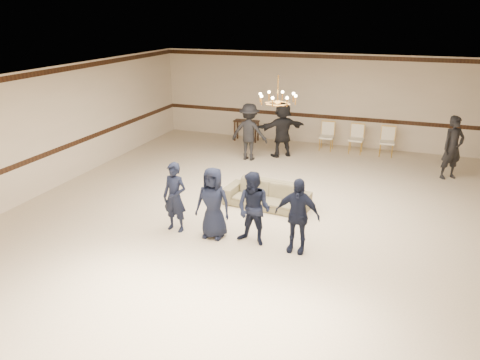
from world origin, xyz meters
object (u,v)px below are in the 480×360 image
(settee, at_px, (267,195))
(banquet_chair_right, at_px, (387,142))
(chandelier, at_px, (278,89))
(adult_mid, at_px, (282,129))
(adult_right, at_px, (453,148))
(banquet_chair_mid, at_px, (356,139))
(console_table, at_px, (246,131))
(boy_d, at_px, (297,215))
(adult_left, at_px, (249,132))
(boy_a, at_px, (175,197))
(boy_b, at_px, (213,203))
(banquet_chair_left, at_px, (327,137))
(boy_c, at_px, (254,209))

(settee, distance_m, banquet_chair_right, 5.93)
(chandelier, distance_m, adult_mid, 4.57)
(adult_right, relative_size, banquet_chair_mid, 1.89)
(console_table, bearing_deg, boy_d, -64.02)
(settee, distance_m, adult_left, 3.90)
(boy_a, height_order, console_table, boy_a)
(adult_left, xyz_separation_m, console_table, (-0.83, 2.09, -0.53))
(boy_b, distance_m, banquet_chair_right, 7.93)
(adult_left, height_order, console_table, adult_left)
(settee, bearing_deg, adult_right, 46.49)
(adult_left, bearing_deg, console_table, -68.64)
(adult_mid, bearing_deg, console_table, -78.14)
(adult_left, relative_size, banquet_chair_left, 1.89)
(adult_left, distance_m, console_table, 2.31)
(adult_left, bearing_deg, chandelier, 118.45)
(banquet_chair_mid, bearing_deg, boy_c, -96.82)
(adult_mid, height_order, adult_right, same)
(boy_a, xyz_separation_m, adult_mid, (0.75, 6.09, 0.14))
(boy_c, distance_m, adult_mid, 6.18)
(boy_a, distance_m, banquet_chair_right, 8.32)
(console_table, bearing_deg, boy_b, -76.11)
(boy_d, xyz_separation_m, console_table, (-3.68, 7.48, -0.39))
(boy_d, height_order, adult_left, adult_left)
(boy_a, distance_m, adult_mid, 6.13)
(boy_c, relative_size, settee, 0.74)
(settee, bearing_deg, boy_c, -75.70)
(banquet_chair_right, bearing_deg, boy_c, -111.01)
(adult_right, bearing_deg, boy_d, -155.14)
(boy_d, distance_m, banquet_chair_right, 7.40)
(boy_b, height_order, banquet_chair_left, boy_b)
(settee, bearing_deg, boy_a, -122.75)
(adult_left, distance_m, adult_right, 6.01)
(boy_d, relative_size, settee, 0.74)
(chandelier, distance_m, adult_left, 4.26)
(boy_b, distance_m, adult_mid, 6.09)
(adult_mid, bearing_deg, boy_d, 68.48)
(boy_b, bearing_deg, adult_right, 48.58)
(boy_d, bearing_deg, boy_a, -178.76)
(boy_b, height_order, adult_left, adult_left)
(boy_b, distance_m, adult_right, 7.54)
(boy_c, height_order, boy_d, same)
(settee, bearing_deg, boy_d, -52.45)
(chandelier, distance_m, boy_d, 3.12)
(boy_c, bearing_deg, adult_mid, 109.05)
(boy_c, bearing_deg, boy_b, -170.75)
(boy_a, height_order, banquet_chair_right, boy_a)
(adult_mid, height_order, banquet_chair_left, adult_mid)
(adult_right, height_order, banquet_chair_mid, adult_right)
(boy_a, relative_size, adult_left, 0.85)
(boy_a, distance_m, adult_right, 8.16)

